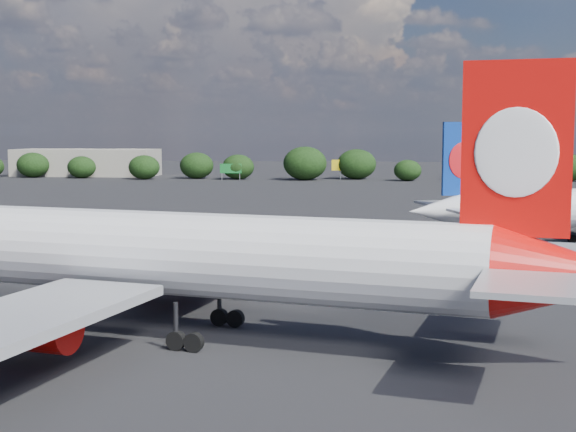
# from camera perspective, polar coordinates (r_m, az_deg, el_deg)

# --- Properties ---
(ground) EXTENTS (500.00, 500.00, 0.00)m
(ground) POSITION_cam_1_polar(r_m,az_deg,el_deg) (104.95, -5.82, -1.45)
(ground) COLOR black
(ground) RESTS_ON ground
(qantas_airliner) EXTENTS (54.10, 51.75, 17.77)m
(qantas_airliner) POSITION_cam_1_polar(r_m,az_deg,el_deg) (53.59, -6.73, -2.92)
(qantas_airliner) COLOR silver
(qantas_airliner) RESTS_ON ground
(terminal_building) EXTENTS (42.00, 16.00, 8.00)m
(terminal_building) POSITION_cam_1_polar(r_m,az_deg,el_deg) (249.53, -14.12, 3.71)
(terminal_building) COLOR gray
(terminal_building) RESTS_ON ground
(highway_sign) EXTENTS (6.00, 0.30, 4.50)m
(highway_sign) POSITION_cam_1_polar(r_m,az_deg,el_deg) (221.59, -4.09, 3.37)
(highway_sign) COLOR #156C29
(highway_sign) RESTS_ON ground
(billboard_yellow) EXTENTS (5.00, 0.30, 5.50)m
(billboard_yellow) POSITION_cam_1_polar(r_m,az_deg,el_deg) (224.14, 3.76, 3.60)
(billboard_yellow) COLOR yellow
(billboard_yellow) RESTS_ON ground
(horizon_treeline) EXTENTS (204.47, 15.50, 9.25)m
(horizon_treeline) POSITION_cam_1_polar(r_m,az_deg,el_deg) (222.72, 3.46, 3.56)
(horizon_treeline) COLOR black
(horizon_treeline) RESTS_ON ground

